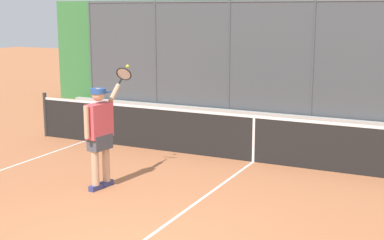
# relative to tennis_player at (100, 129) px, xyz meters

# --- Properties ---
(fence_backdrop) EXTENTS (17.79, 1.37, 3.32)m
(fence_backdrop) POSITION_rel_tennis_player_xyz_m (-1.81, -8.06, 0.61)
(fence_backdrop) COLOR #474C51
(fence_backdrop) RESTS_ON ground
(tennis_net) EXTENTS (10.78, 0.09, 1.07)m
(tennis_net) POSITION_rel_tennis_player_xyz_m (-1.81, -2.72, -0.54)
(tennis_net) COLOR #2D2D2D
(tennis_net) RESTS_ON ground
(tennis_player) EXTENTS (0.37, 1.45, 2.04)m
(tennis_player) POSITION_rel_tennis_player_xyz_m (0.00, 0.00, 0.00)
(tennis_player) COLOR navy
(tennis_player) RESTS_ON ground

